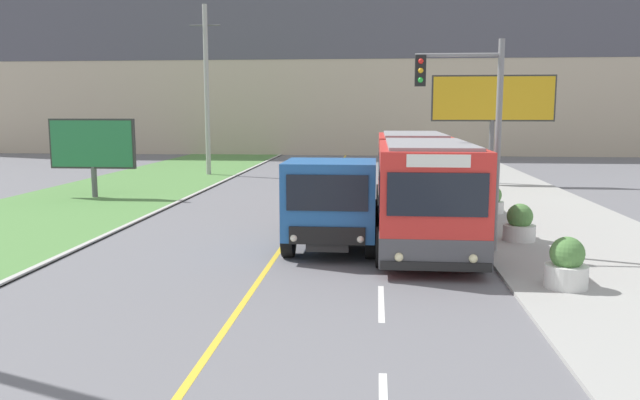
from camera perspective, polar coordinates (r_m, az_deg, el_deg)
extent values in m
cube|color=silver|center=(12.70, 5.62, -9.32)|extent=(0.12, 2.40, 0.01)
cube|color=silver|center=(17.14, 5.52, -4.70)|extent=(0.12, 2.40, 0.01)
cube|color=silver|center=(21.65, 5.46, -1.99)|extent=(0.12, 2.40, 0.01)
cube|color=silver|center=(26.19, 5.42, -0.21)|extent=(0.12, 2.40, 0.01)
cube|color=#BCAD93|center=(57.75, 2.64, 15.87)|extent=(80.00, 8.00, 23.08)
cube|color=#4C4C56|center=(53.86, 2.44, 17.06)|extent=(80.00, 0.04, 8.08)
cube|color=red|center=(16.81, 9.72, 0.47)|extent=(2.51, 5.80, 2.63)
cube|color=#4C4C51|center=(16.97, 9.64, -2.77)|extent=(2.53, 5.82, 0.70)
cube|color=black|center=(16.76, 9.76, 1.81)|extent=(2.53, 5.33, 0.92)
cube|color=gray|center=(16.68, 9.84, 5.10)|extent=(2.13, 5.22, 0.08)
cube|color=red|center=(23.45, 8.46, 2.66)|extent=(2.51, 5.80, 2.63)
cube|color=#4C4C51|center=(23.56, 8.41, 0.32)|extent=(2.53, 5.82, 0.70)
cube|color=black|center=(23.41, 8.48, 3.63)|extent=(2.53, 5.33, 0.92)
cube|color=gray|center=(23.36, 8.53, 5.98)|extent=(2.13, 5.22, 0.08)
cube|color=#474747|center=(20.12, 8.98, 1.75)|extent=(2.31, 0.90, 2.42)
cube|color=black|center=(13.88, 10.70, 0.48)|extent=(2.21, 0.04, 0.97)
cube|color=black|center=(14.17, 10.53, -6.00)|extent=(2.46, 0.06, 0.20)
sphere|color=#F4EAB2|center=(14.06, 7.23, -5.20)|extent=(0.20, 0.20, 0.20)
sphere|color=#F4EAB2|center=(14.21, 13.84, -5.23)|extent=(0.20, 0.20, 0.20)
cube|color=white|center=(13.80, 10.78, 3.53)|extent=(1.38, 0.04, 0.28)
cylinder|color=black|center=(15.35, 5.65, -4.32)|extent=(0.28, 1.00, 1.00)
cylinder|color=black|center=(15.56, 14.48, -4.38)|extent=(0.28, 1.00, 1.00)
cylinder|color=black|center=(18.76, 5.57, -2.03)|extent=(0.28, 1.00, 1.00)
cylinder|color=black|center=(18.93, 12.81, -2.10)|extent=(0.28, 1.00, 1.00)
cylinder|color=black|center=(24.11, 5.50, 0.25)|extent=(0.28, 1.00, 1.00)
cylinder|color=black|center=(24.25, 11.14, 0.18)|extent=(0.28, 1.00, 1.00)
cube|color=black|center=(18.42, 1.40, -2.35)|extent=(1.06, 6.16, 0.20)
cube|color=#235BA3|center=(16.32, 0.96, 0.14)|extent=(2.35, 2.25, 1.97)
cube|color=black|center=(15.15, 0.65, 0.64)|extent=(2.00, 0.04, 0.89)
cube|color=black|center=(15.31, 0.64, -3.30)|extent=(1.88, 0.06, 0.44)
sphere|color=silver|center=(15.40, -2.43, -3.50)|extent=(0.18, 0.18, 0.18)
sphere|color=silver|center=(15.27, 3.72, -3.61)|extent=(0.18, 0.18, 0.18)
cube|color=slate|center=(19.62, 1.65, -1.23)|extent=(2.24, 3.66, 0.12)
cube|color=slate|center=(19.63, -1.43, 0.46)|extent=(0.12, 3.66, 1.26)
cube|color=slate|center=(19.50, 4.76, 0.38)|extent=(0.12, 3.66, 1.26)
cube|color=slate|center=(17.79, 1.30, -0.35)|extent=(2.24, 0.12, 1.26)
cube|color=slate|center=(21.28, 1.95, 1.06)|extent=(2.24, 0.12, 1.26)
cube|color=slate|center=(17.69, 1.31, 2.05)|extent=(2.24, 0.12, 0.24)
cylinder|color=black|center=(16.38, -2.89, -3.42)|extent=(0.30, 1.04, 1.04)
cylinder|color=black|center=(16.23, 4.72, -3.55)|extent=(0.30, 1.04, 1.04)
cylinder|color=black|center=(19.91, -1.43, -1.34)|extent=(0.30, 1.04, 1.04)
cylinder|color=black|center=(19.78, 4.81, -1.43)|extent=(0.30, 1.04, 1.04)
cylinder|color=#9E9E99|center=(37.71, -10.32, 9.77)|extent=(0.28, 0.28, 9.87)
cylinder|color=#4C4C4C|center=(38.01, -10.47, 15.43)|extent=(1.80, 0.08, 0.08)
cylinder|color=slate|center=(17.10, 15.93, 4.54)|extent=(0.16, 0.16, 5.64)
cylinder|color=slate|center=(16.96, 12.51, 12.82)|extent=(2.20, 0.10, 0.10)
cube|color=black|center=(16.84, 9.16, 11.58)|extent=(0.28, 0.24, 0.80)
sphere|color=red|center=(16.73, 9.21, 12.43)|extent=(0.14, 0.14, 0.14)
sphere|color=orange|center=(16.71, 9.19, 11.61)|extent=(0.14, 0.14, 0.14)
sphere|color=green|center=(16.70, 9.17, 10.78)|extent=(0.14, 0.14, 0.14)
cylinder|color=#59595B|center=(33.50, 15.35, 4.23)|extent=(0.24, 0.24, 3.34)
cube|color=#333333|center=(33.44, 15.53, 8.95)|extent=(6.22, 0.20, 2.35)
cube|color=gold|center=(33.33, 15.57, 8.95)|extent=(6.06, 0.02, 2.19)
cylinder|color=#59595B|center=(29.11, -19.93, 1.53)|extent=(0.24, 0.24, 1.38)
cube|color=#333333|center=(28.97, -20.09, 4.86)|extent=(3.81, 0.20, 2.17)
cube|color=#287547|center=(28.87, -20.18, 4.85)|extent=(3.65, 0.02, 2.01)
cylinder|color=silver|center=(14.34, 21.57, -6.49)|extent=(0.90, 0.90, 0.49)
sphere|color=#518442|center=(14.22, 21.67, -4.57)|extent=(0.72, 0.72, 0.72)
cylinder|color=silver|center=(18.97, 17.74, -2.86)|extent=(0.92, 0.92, 0.45)
sphere|color=#518442|center=(18.89, 17.81, -1.43)|extent=(0.74, 0.74, 0.74)
cylinder|color=silver|center=(23.70, 15.40, -0.65)|extent=(0.88, 0.88, 0.43)
sphere|color=#518442|center=(23.64, 15.44, 0.45)|extent=(0.70, 0.70, 0.70)
cylinder|color=silver|center=(28.43, 13.28, 0.88)|extent=(0.96, 0.96, 0.44)
sphere|color=#518442|center=(28.38, 13.31, 1.85)|extent=(0.77, 0.77, 0.77)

